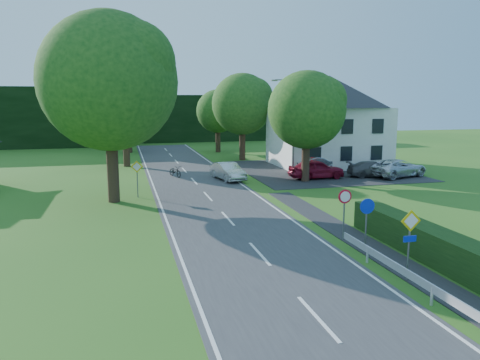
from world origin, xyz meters
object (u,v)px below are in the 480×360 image
object	(u,v)px
streetlight	(292,123)
parasol	(312,166)
parked_car_silver_b	(398,168)
motorcycle	(175,171)
parked_car_silver_a	(316,164)
moving_car	(228,171)
parked_car_red	(316,169)
parked_car_grey	(374,169)

from	to	relation	value
streetlight	parasol	size ratio (longest dim) A/B	4.30
parked_car_silver_b	parasol	xyz separation A→B (m)	(-6.81, 1.96, 0.11)
motorcycle	parked_car_silver_a	xyz separation A→B (m)	(12.47, -0.19, 0.20)
moving_car	parked_car_red	world-z (taller)	parked_car_red
motorcycle	parked_car_grey	world-z (taller)	parked_car_grey
parked_car_red	parked_car_silver_a	world-z (taller)	parked_car_red
streetlight	parked_car_grey	xyz separation A→B (m)	(6.72, -1.51, -3.79)
motorcycle	parked_car_silver_b	size ratio (longest dim) A/B	0.34
moving_car	parked_car_silver_b	xyz separation A→B (m)	(13.99, -1.97, 0.04)
streetlight	motorcycle	bearing A→B (deg)	164.92
parked_car_red	parked_car_silver_b	xyz separation A→B (m)	(6.90, -0.84, -0.04)
parked_car_silver_a	parasol	size ratio (longest dim) A/B	2.16
parked_car_grey	moving_car	bearing A→B (deg)	93.85
motorcycle	parasol	world-z (taller)	parasol
moving_car	parked_car_red	xyz separation A→B (m)	(7.09, -1.13, 0.07)
parked_car_red	parked_car_grey	size ratio (longest dim) A/B	1.03
moving_car	parked_car_silver_b	world-z (taller)	parked_car_silver_b
moving_car	parked_car_red	size ratio (longest dim) A/B	0.94
motorcycle	parked_car_silver_a	size ratio (longest dim) A/B	0.44
parked_car_grey	parked_car_silver_b	xyz separation A→B (m)	(1.91, -0.49, 0.10)
parked_car_red	parked_car_grey	xyz separation A→B (m)	(4.99, -0.35, -0.13)
parked_car_silver_a	parasol	world-z (taller)	parasol
parked_car_silver_a	parasol	xyz separation A→B (m)	(-1.40, -2.34, 0.17)
parked_car_grey	parasol	xyz separation A→B (m)	(-4.90, 1.47, 0.21)
parked_car_grey	parasol	bearing A→B (deg)	84.14
parked_car_grey	parked_car_silver_b	size ratio (longest dim) A/B	0.83
parked_car_red	parked_car_silver_b	size ratio (longest dim) A/B	0.86
parked_car_silver_a	motorcycle	bearing A→B (deg)	72.71
moving_car	parasol	world-z (taller)	parasol
parked_car_red	streetlight	bearing A→B (deg)	53.81
parked_car_grey	parasol	size ratio (longest dim) A/B	2.34
parked_car_red	parked_car_silver_a	xyz separation A→B (m)	(1.48, 3.46, -0.10)
motorcycle	parked_car_silver_b	world-z (taller)	parked_car_silver_b
motorcycle	streetlight	bearing A→B (deg)	-38.94
parked_car_silver_a	parked_car_silver_b	world-z (taller)	parked_car_silver_b
parked_car_red	parked_car_grey	world-z (taller)	parked_car_red
motorcycle	parasol	bearing A→B (deg)	-36.76
parked_car_silver_a	parked_car_grey	size ratio (longest dim) A/B	0.92
motorcycle	parked_car_red	distance (m)	11.59
streetlight	motorcycle	world-z (taller)	streetlight
parked_car_grey	parked_car_silver_b	bearing A→B (deg)	-93.47
streetlight	parked_car_red	xyz separation A→B (m)	(1.73, -1.16, -3.66)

